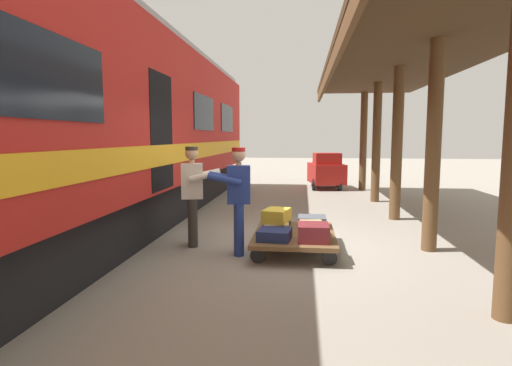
{
  "coord_description": "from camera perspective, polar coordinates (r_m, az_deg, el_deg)",
  "views": [
    {
      "loc": [
        -0.32,
        6.97,
        1.87
      ],
      "look_at": [
        0.4,
        0.58,
        1.15
      ],
      "focal_mm": 29.13,
      "sensor_mm": 36.0,
      "label": 1
    }
  ],
  "objects": [
    {
      "name": "suitcase_yellow_case",
      "position": [
        6.81,
        2.83,
        -4.47
      ],
      "size": [
        0.48,
        0.58,
        0.21
      ],
      "primitive_type": "cube",
      "rotation": [
        0.0,
        0.0,
        -0.23
      ],
      "color": "gold",
      "rests_on": "suitcase_cream_canvas"
    },
    {
      "name": "suitcase_tan_vintage",
      "position": [
        6.86,
        7.77,
        -6.12
      ],
      "size": [
        0.43,
        0.56,
        0.18
      ],
      "primitive_type": "cube",
      "rotation": [
        0.0,
        0.0,
        0.15
      ],
      "color": "tan",
      "rests_on": "luggage_cart"
    },
    {
      "name": "baggage_tug",
      "position": [
        15.18,
        9.64,
        1.59
      ],
      "size": [
        1.36,
        1.86,
        1.3
      ],
      "color": "#B21E19",
      "rests_on": "ground_plane"
    },
    {
      "name": "porter_by_door",
      "position": [
        7.15,
        -8.58,
        -1.28
      ],
      "size": [
        0.72,
        0.53,
        1.7
      ],
      "color": "#332D28",
      "rests_on": "ground_plane"
    },
    {
      "name": "suitcase_slate_roller",
      "position": [
        7.34,
        7.69,
        -5.26
      ],
      "size": [
        0.48,
        0.45,
        0.18
      ],
      "primitive_type": "cube",
      "rotation": [
        0.0,
        0.0,
        -0.0
      ],
      "color": "#4C515B",
      "rests_on": "luggage_cart"
    },
    {
      "name": "train_car",
      "position": [
        8.0,
        -23.08,
        7.24
      ],
      "size": [
        3.02,
        17.74,
        4.0
      ],
      "color": "#B21E19",
      "rests_on": "ground_plane"
    },
    {
      "name": "platform_canopy",
      "position": [
        7.39,
        23.25,
        16.5
      ],
      "size": [
        3.2,
        16.52,
        3.56
      ],
      "color": "brown",
      "rests_on": "ground_plane"
    },
    {
      "name": "porter_in_overalls",
      "position": [
        6.55,
        -2.56,
        -1.91
      ],
      "size": [
        0.71,
        0.5,
        1.7
      ],
      "color": "navy",
      "rests_on": "ground_plane"
    },
    {
      "name": "suitcase_maroon_trunk",
      "position": [
        6.36,
        7.88,
        -6.75
      ],
      "size": [
        0.47,
        0.51,
        0.26
      ],
      "primitive_type": "cube",
      "rotation": [
        0.0,
        0.0,
        0.01
      ],
      "color": "maroon",
      "rests_on": "luggage_cart"
    },
    {
      "name": "suitcase_cream_canvas",
      "position": [
        6.87,
        2.84,
        -6.05
      ],
      "size": [
        0.43,
        0.57,
        0.18
      ],
      "primitive_type": "cube",
      "rotation": [
        0.0,
        0.0,
        0.08
      ],
      "color": "beige",
      "rests_on": "luggage_cart"
    },
    {
      "name": "suitcase_black_hardshell",
      "position": [
        7.36,
        3.08,
        -5.29
      ],
      "size": [
        0.42,
        0.46,
        0.16
      ],
      "primitive_type": "cube",
      "rotation": [
        0.0,
        0.0,
        -0.03
      ],
      "color": "black",
      "rests_on": "luggage_cart"
    },
    {
      "name": "luggage_cart",
      "position": [
        6.89,
        5.29,
        -7.18
      ],
      "size": [
        1.31,
        1.82,
        0.3
      ],
      "color": "brown",
      "rests_on": "ground_plane"
    },
    {
      "name": "suitcase_navy_fabric",
      "position": [
        6.38,
        2.55,
        -7.09
      ],
      "size": [
        0.53,
        0.51,
        0.16
      ],
      "primitive_type": "cube",
      "rotation": [
        0.0,
        0.0,
        -0.11
      ],
      "color": "navy",
      "rests_on": "luggage_cart"
    },
    {
      "name": "ground_plane",
      "position": [
        7.23,
        3.71,
        -8.62
      ],
      "size": [
        60.0,
        60.0,
        0.0
      ],
      "primitive_type": "plane",
      "color": "gray"
    }
  ]
}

